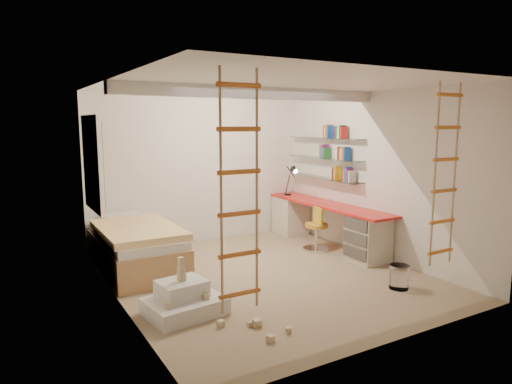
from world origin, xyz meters
TOP-DOWN VIEW (x-y plane):
  - floor at (0.00, 0.00)m, footprint 4.50×4.50m
  - ceiling_beam at (0.00, 0.30)m, footprint 4.00×0.18m
  - window_frame at (-1.97, 1.50)m, footprint 0.06×1.15m
  - window_blind at (-1.93, 1.50)m, footprint 0.02×1.00m
  - rope_ladder_left at (-1.35, -1.75)m, footprint 0.41×0.04m
  - rope_ladder_right at (1.35, -1.75)m, footprint 0.41×0.04m
  - waste_bin at (1.23, -1.25)m, footprint 0.25×0.25m
  - desk at (1.72, 0.86)m, footprint 0.56×2.80m
  - shelves at (1.87, 1.13)m, footprint 0.25×1.80m
  - bed at (-1.48, 1.23)m, footprint 1.02×2.00m
  - task_lamp at (1.67, 1.82)m, footprint 0.14×0.36m
  - swivel_chair at (1.40, 0.71)m, footprint 0.51×0.51m
  - play_platform at (-1.45, -0.59)m, footprint 0.90×0.74m
  - toy_blocks at (-1.21, -0.96)m, footprint 1.06×1.22m
  - books at (1.87, 1.13)m, footprint 0.14×0.70m

SIDE VIEW (x-z plane):
  - floor at x=0.00m, z-range 0.00..0.00m
  - play_platform at x=-1.45m, z-range -0.04..0.33m
  - waste_bin at x=1.23m, z-range 0.00..0.31m
  - toy_blocks at x=-1.21m, z-range -0.09..0.54m
  - swivel_chair at x=1.40m, z-range -0.10..0.64m
  - bed at x=-1.48m, z-range -0.02..0.67m
  - desk at x=1.72m, z-range 0.03..0.78m
  - task_lamp at x=1.67m, z-range 0.85..1.42m
  - shelves at x=1.87m, z-range 1.14..1.86m
  - rope_ladder_left at x=-1.35m, z-range 0.45..2.58m
  - rope_ladder_right at x=1.35m, z-range 0.45..2.58m
  - window_frame at x=-1.97m, z-range 0.88..2.23m
  - window_blind at x=-1.93m, z-range 0.95..2.15m
  - books at x=1.87m, z-range 1.16..2.08m
  - ceiling_beam at x=0.00m, z-range 2.44..2.60m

